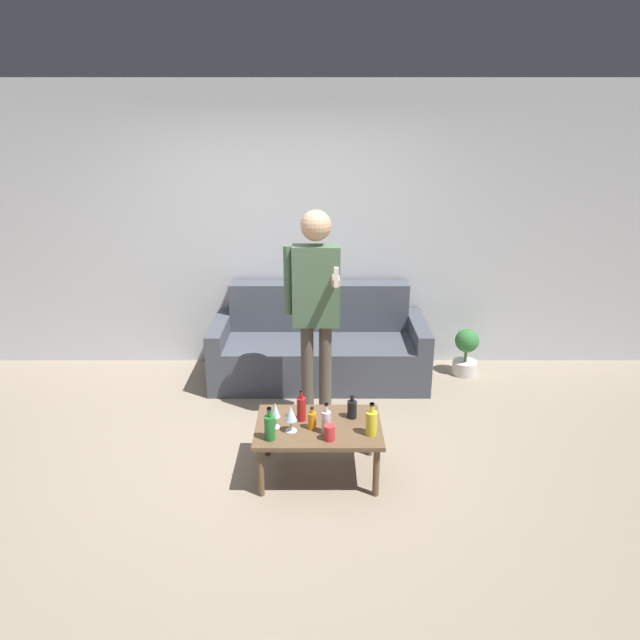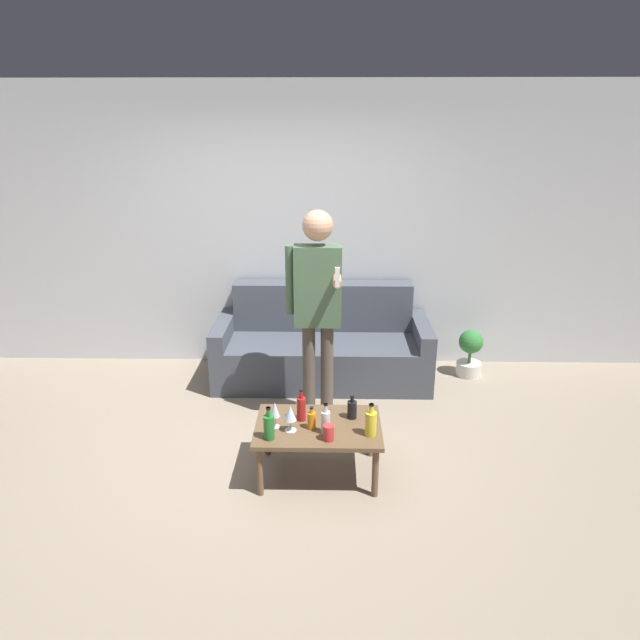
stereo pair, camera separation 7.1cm
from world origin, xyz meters
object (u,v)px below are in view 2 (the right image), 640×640
couch (322,347)px  coffee_table (318,431)px  bottle_orange (352,409)px  person_standing_front (317,298)px

couch → coffee_table: couch is taller
bottle_orange → person_standing_front: size_ratio=0.10×
couch → person_standing_front: (-0.03, -0.85, 0.75)m
coffee_table → person_standing_front: bearing=91.8°
coffee_table → bottle_orange: size_ratio=4.94×
coffee_table → bottle_orange: (0.23, 0.10, 0.11)m
couch → person_standing_front: size_ratio=1.15×
couch → coffee_table: (-0.00, -1.60, 0.04)m
coffee_table → couch: bearing=89.9°
person_standing_front → bottle_orange: bearing=-68.5°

